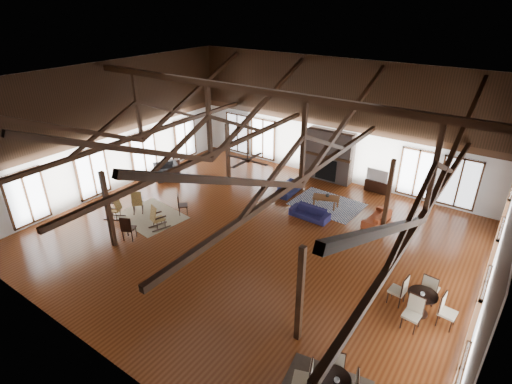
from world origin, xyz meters
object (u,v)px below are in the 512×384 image
Objects in this scene: sofa_navy_front at (310,213)px; tv_console at (377,186)px; sofa_navy_left at (290,188)px; sofa_orange at (377,217)px; coffee_table at (326,198)px; armchair at (166,171)px; cafe_table_far at (422,300)px.

sofa_navy_front is 4.41m from tv_console.
sofa_navy_left is 4.42m from sofa_orange.
sofa_navy_left is at bearing 141.97° from sofa_navy_front.
coffee_table is 1.10× the size of armchair.
sofa_navy_left is 0.99× the size of sofa_orange.
tv_console reaches higher than sofa_navy_front.
cafe_table_far reaches higher than coffee_table.
sofa_navy_front is 8.07m from armchair.
sofa_orange is 10.69m from armchair.
tv_console is at bearing 44.11° from coffee_table.
sofa_navy_front is 1.49× the size of tv_console.
sofa_orange is 5.34m from cafe_table_far.
cafe_table_far reaches higher than armchair.
armchair is at bearing -153.55° from tv_console.
armchair is at bearing 169.02° from cafe_table_far.
sofa_navy_front is at bearing -52.81° from armchair.
sofa_navy_front is 6.27m from cafe_table_far.
sofa_navy_front is at bearing -58.21° from sofa_orange.
sofa_orange is at bearing 28.76° from sofa_navy_front.
sofa_orange is at bearing -95.98° from sofa_navy_left.
sofa_orange is at bearing -70.47° from tv_console.
sofa_navy_front is 1.45× the size of armchair.
tv_console reaches higher than sofa_orange.
tv_console is (3.39, 2.57, 0.04)m from sofa_navy_left.
cafe_table_far reaches higher than sofa_navy_left.
sofa_navy_front reaches higher than sofa_orange.
sofa_orange is at bearing -21.79° from coffee_table.
tv_console is (-1.02, 2.87, 0.04)m from sofa_orange.
coffee_table is at bearing 139.42° from cafe_table_far.
sofa_orange is 1.29× the size of coffee_table.
armchair reaches higher than sofa_orange.
sofa_navy_left is at bearing -89.58° from sofa_orange.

